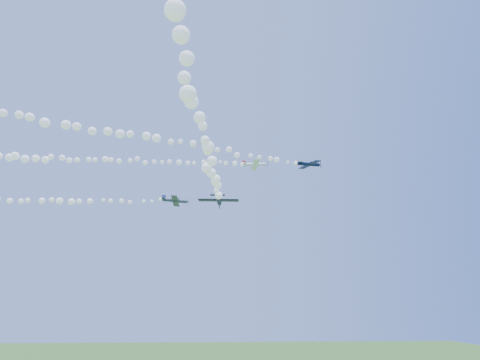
{
  "coord_description": "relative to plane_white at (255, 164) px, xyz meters",
  "views": [
    {
      "loc": [
        0.1,
        -96.65,
        16.95
      ],
      "look_at": [
        6.02,
        -7.33,
        45.62
      ],
      "focal_mm": 30.0,
      "sensor_mm": 36.0,
      "label": 1
    }
  ],
  "objects": [
    {
      "name": "plane_navy",
      "position": [
        11.39,
        -13.9,
        -4.72
      ],
      "size": [
        6.86,
        7.27,
        1.89
      ],
      "rotation": [
        0.05,
        -0.09,
        0.36
      ],
      "color": "black"
    },
    {
      "name": "smoke_trail_navy",
      "position": [
        -28.15,
        -28.93,
        -4.94
      ],
      "size": [
        75.37,
        30.22,
        2.75
      ],
      "primitive_type": null,
      "color": "white"
    },
    {
      "name": "smoke_trail_white",
      "position": [
        -37.67,
        -1.63,
        -0.32
      ],
      "size": [
        71.12,
        5.55,
        3.0
      ],
      "primitive_type": null,
      "color": "white"
    },
    {
      "name": "smoke_trail_black",
      "position": [
        -13.47,
        -74.87,
        -18.9
      ],
      "size": [
        8.75,
        81.02,
        2.83
      ],
      "primitive_type": null,
      "color": "white"
    },
    {
      "name": "plane_grey",
      "position": [
        -19.94,
        -10.21,
        -13.18
      ],
      "size": [
        6.59,
        6.87,
        2.55
      ],
      "rotation": [
        -0.12,
        0.09,
        -0.02
      ],
      "color": "#313848"
    },
    {
      "name": "plane_white",
      "position": [
        0.0,
        0.0,
        0.0
      ],
      "size": [
        7.18,
        7.43,
        1.9
      ],
      "rotation": [
        -0.09,
        -0.06,
        0.04
      ],
      "color": "white"
    },
    {
      "name": "plane_black",
      "position": [
        -10.1,
        -32.32,
        -18.64
      ],
      "size": [
        7.27,
        6.9,
        2.05
      ],
      "rotation": [
        0.02,
        -0.01,
        1.49
      ],
      "color": "black"
    },
    {
      "name": "smoke_trail_grey",
      "position": [
        -53.06,
        -9.41,
        -13.57
      ],
      "size": [
        62.3,
        3.85,
        3.03
      ],
      "primitive_type": null,
      "color": "white"
    }
  ]
}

